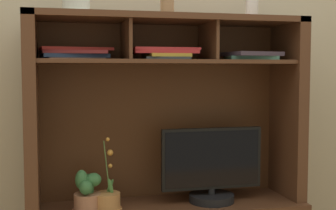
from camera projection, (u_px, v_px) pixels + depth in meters
The scene contains 9 objects.
back_wall at pixel (157, 33), 2.60m from camera, with size 6.00×0.02×2.80m, color tan.
tv_monitor at pixel (212, 170), 2.43m from camera, with size 0.54×0.24×0.39m.
potted_orchid at pixel (107, 200), 2.30m from camera, with size 0.15×0.15×0.36m.
potted_fern at pixel (87, 193), 2.28m from camera, with size 0.15×0.15×0.21m.
magazine_stack_left at pixel (76, 53), 2.31m from camera, with size 0.36×0.22×0.06m.
magazine_stack_centre at pixel (251, 56), 2.43m from camera, with size 0.29×0.27×0.04m.
magazine_stack_right at pixel (165, 53), 2.35m from camera, with size 0.33×0.25×0.06m.
diffuser_bottle at pixel (167, 6), 2.36m from camera, with size 0.07×0.07×0.28m.
ceramic_vase at pixel (252, 8), 2.46m from camera, with size 0.07×0.07×0.11m.
Camera 1 is at (-0.57, -2.31, 1.19)m, focal length 49.60 mm.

